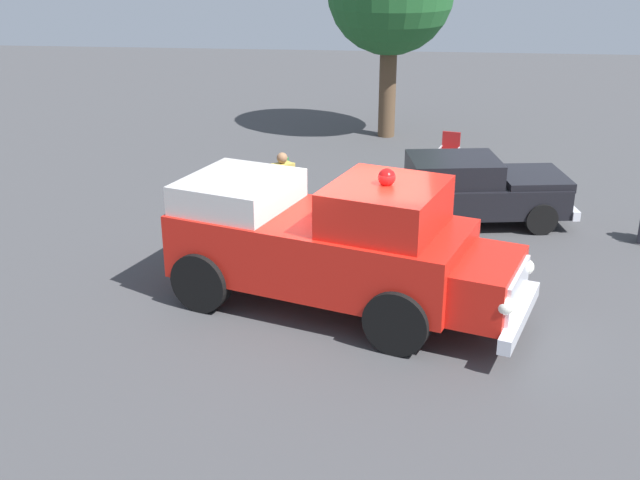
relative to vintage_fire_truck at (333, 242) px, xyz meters
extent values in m
plane|color=#424244|center=(-0.31, -0.12, -1.20)|extent=(60.00, 60.00, 0.00)
cylinder|color=black|center=(-1.76, -0.46, -0.68)|extent=(1.09, 0.64, 1.04)
cylinder|color=black|center=(-1.11, 1.44, -0.68)|extent=(1.09, 0.64, 1.04)
cylinder|color=black|center=(1.56, -1.59, -0.68)|extent=(1.09, 0.64, 1.04)
cylinder|color=black|center=(2.20, 0.31, -0.68)|extent=(1.09, 0.64, 1.04)
cube|color=red|center=(0.22, -0.08, -0.15)|extent=(5.32, 3.57, 1.10)
cube|color=red|center=(-2.48, 0.84, -0.28)|extent=(1.42, 1.96, 0.84)
cube|color=red|center=(-0.87, 0.30, 0.75)|extent=(2.22, 2.35, 0.76)
cube|color=silver|center=(1.69, -0.57, 0.60)|extent=(2.24, 2.40, 0.60)
cube|color=silver|center=(-2.90, 0.99, -0.28)|extent=(0.58, 1.40, 0.64)
cube|color=silver|center=(-3.00, 1.02, -0.70)|extent=(0.91, 2.18, 0.24)
sphere|color=white|center=(-3.15, 0.25, -0.20)|extent=(0.33, 0.33, 0.26)
sphere|color=white|center=(-2.65, 1.73, -0.20)|extent=(0.33, 0.33, 0.26)
sphere|color=red|center=(-0.87, 0.30, 1.25)|extent=(0.36, 0.36, 0.28)
cylinder|color=black|center=(-3.85, -5.56, -0.86)|extent=(0.71, 0.36, 0.68)
cylinder|color=black|center=(-4.10, -3.94, -0.86)|extent=(0.71, 0.36, 0.68)
cylinder|color=black|center=(-0.98, -5.11, -0.86)|extent=(0.71, 0.36, 0.68)
cylinder|color=black|center=(-1.24, -3.49, -0.86)|extent=(0.71, 0.36, 0.68)
cube|color=black|center=(-2.54, -4.52, -0.58)|extent=(4.43, 2.43, 0.64)
cube|color=black|center=(-3.97, -4.75, -0.22)|extent=(1.64, 1.84, 0.20)
cube|color=black|center=(-2.24, -4.47, -0.02)|extent=(2.12, 1.84, 0.56)
cube|color=silver|center=(-4.69, -4.86, -0.80)|extent=(0.45, 1.90, 0.20)
cylinder|color=#B7BABF|center=(-2.54, -8.12, -0.98)|extent=(0.03, 0.03, 0.44)
cylinder|color=#B7BABF|center=(-2.11, -8.23, -0.98)|extent=(0.03, 0.03, 0.44)
cylinder|color=#B7BABF|center=(-2.65, -8.55, -0.98)|extent=(0.03, 0.03, 0.44)
cylinder|color=#B7BABF|center=(-2.22, -8.66, -0.98)|extent=(0.03, 0.03, 0.44)
cube|color=#B21E1E|center=(-2.38, -8.39, -0.74)|extent=(0.58, 0.58, 0.04)
cube|color=#B21E1E|center=(-2.44, -8.62, -0.46)|extent=(0.48, 0.16, 0.56)
cube|color=#B7BABF|center=(-2.61, -8.33, -0.58)|extent=(0.14, 0.44, 0.03)
cube|color=#B7BABF|center=(-2.15, -8.45, -0.58)|extent=(0.14, 0.44, 0.03)
cylinder|color=#B7BABF|center=(1.12, -5.60, -0.98)|extent=(0.03, 0.03, 0.44)
cylinder|color=#B7BABF|center=(1.23, -5.17, -0.98)|extent=(0.03, 0.03, 0.44)
cylinder|color=#B7BABF|center=(1.55, -5.70, -0.98)|extent=(0.03, 0.03, 0.44)
cylinder|color=#B7BABF|center=(1.65, -5.27, -0.98)|extent=(0.03, 0.03, 0.44)
cube|color=#1E7F38|center=(1.39, -5.44, -0.74)|extent=(0.58, 0.58, 0.04)
cube|color=#1E7F38|center=(1.62, -5.49, -0.46)|extent=(0.15, 0.48, 0.56)
cube|color=#B7BABF|center=(1.33, -5.67, -0.58)|extent=(0.44, 0.14, 0.03)
cube|color=#B7BABF|center=(1.44, -5.20, -0.58)|extent=(0.44, 0.14, 0.03)
cylinder|color=#2D334C|center=(1.32, -3.83, -0.76)|extent=(0.21, 0.21, 0.88)
cylinder|color=#2D334C|center=(1.48, -3.69, -0.76)|extent=(0.21, 0.21, 0.88)
cube|color=gold|center=(1.40, -3.76, -0.04)|extent=(0.49, 0.47, 0.56)
cylinder|color=gold|center=(1.20, -3.94, -0.10)|extent=(0.14, 0.14, 0.60)
cylinder|color=gold|center=(1.60, -3.58, -0.10)|extent=(0.14, 0.14, 0.60)
sphere|color=#9E704C|center=(1.40, -3.76, 0.36)|extent=(0.32, 0.32, 0.23)
cylinder|color=brown|center=(-0.64, -12.05, 0.33)|extent=(0.52, 0.52, 3.06)
camera|label=1|loc=(-1.02, 12.15, 4.91)|focal=44.25mm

